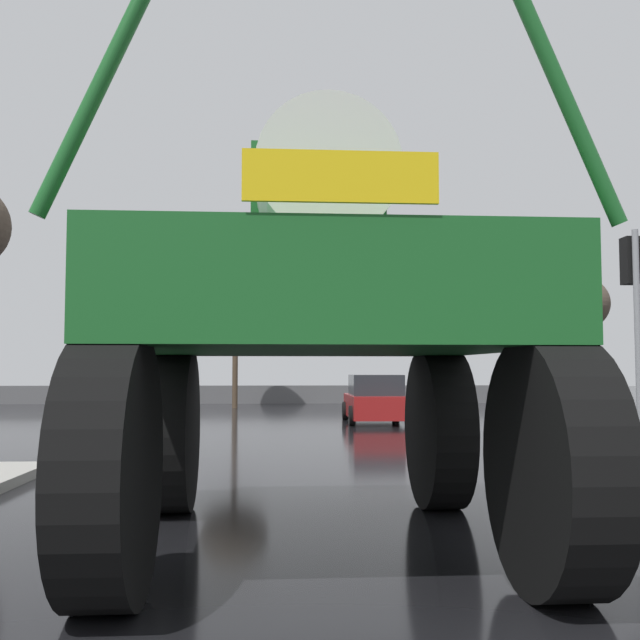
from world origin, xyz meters
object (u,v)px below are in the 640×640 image
object	(u,v)px
traffic_signal_near_right	(633,294)
bare_tree_far_center	(236,284)
traffic_signal_far_left	(427,349)
oversize_sprayer	(318,327)
sedan_ahead	(375,400)
bare_tree_right	(575,306)

from	to	relation	value
traffic_signal_near_right	bare_tree_far_center	bearing A→B (deg)	111.42
traffic_signal_far_left	oversize_sprayer	bearing A→B (deg)	-103.57
traffic_signal_near_right	traffic_signal_far_left	world-z (taller)	traffic_signal_near_right
traffic_signal_near_right	traffic_signal_far_left	distance (m)	17.62
bare_tree_far_center	traffic_signal_far_left	bearing A→B (deg)	-22.18
bare_tree_far_center	traffic_signal_near_right	bearing A→B (deg)	-68.58
oversize_sprayer	traffic_signal_far_left	size ratio (longest dim) A/B	1.61
oversize_sprayer	sedan_ahead	bearing A→B (deg)	-10.18
sedan_ahead	traffic_signal_near_right	xyz separation A→B (m)	(3.17, -11.07, 2.29)
traffic_signal_near_right	bare_tree_right	distance (m)	15.44
bare_tree_right	traffic_signal_far_left	bearing A→B (deg)	149.24
traffic_signal_far_left	bare_tree_far_center	size ratio (longest dim) A/B	0.51
traffic_signal_near_right	bare_tree_right	bearing A→B (deg)	71.91
sedan_ahead	oversize_sprayer	bearing A→B (deg)	171.56
sedan_ahead	bare_tree_right	xyz separation A→B (m)	(7.95, 3.57, 3.33)
oversize_sprayer	bare_tree_far_center	bearing A→B (deg)	3.91
traffic_signal_near_right	sedan_ahead	bearing A→B (deg)	105.97
sedan_ahead	traffic_signal_far_left	size ratio (longest dim) A/B	1.18
traffic_signal_near_right	traffic_signal_far_left	xyz separation A→B (m)	(-0.21, 17.61, -0.46)
oversize_sprayer	bare_tree_far_center	world-z (taller)	bare_tree_far_center
oversize_sprayer	bare_tree_far_center	size ratio (longest dim) A/B	0.81
traffic_signal_near_right	bare_tree_right	size ratio (longest dim) A/B	0.79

